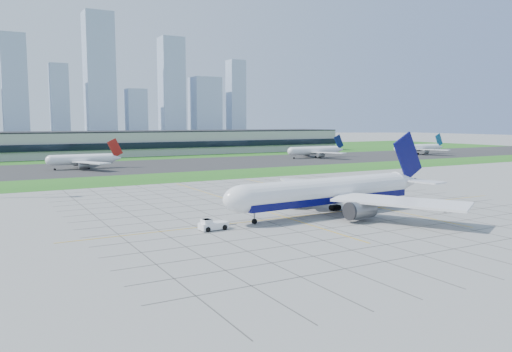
# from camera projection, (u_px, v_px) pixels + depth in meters

# --- Properties ---
(ground) EXTENTS (1400.00, 1400.00, 0.00)m
(ground) POSITION_uv_depth(u_px,v_px,m) (317.00, 212.00, 120.99)
(ground) COLOR #969691
(ground) RESTS_ON ground
(grass_median) EXTENTS (700.00, 35.00, 0.04)m
(grass_median) POSITION_uv_depth(u_px,v_px,m) (183.00, 177.00, 199.09)
(grass_median) COLOR #23601B
(grass_median) RESTS_ON ground
(asphalt_taxiway) EXTENTS (700.00, 75.00, 0.04)m
(asphalt_taxiway) POSITION_uv_depth(u_px,v_px,m) (143.00, 166.00, 246.81)
(asphalt_taxiway) COLOR #383838
(asphalt_taxiway) RESTS_ON ground
(grass_far) EXTENTS (700.00, 145.00, 0.04)m
(grass_far) POSITION_uv_depth(u_px,v_px,m) (97.00, 154.00, 342.27)
(grass_far) COLOR #23601B
(grass_far) RESTS_ON ground
(apron_markings) EXTENTS (120.00, 130.00, 0.03)m
(apron_markings) POSITION_uv_depth(u_px,v_px,m) (293.00, 205.00, 130.82)
(apron_markings) COLOR #474744
(apron_markings) RESTS_ON ground
(terminal) EXTENTS (260.00, 43.00, 15.80)m
(terminal) POSITION_uv_depth(u_px,v_px,m) (164.00, 142.00, 339.00)
(terminal) COLOR #B7B7B2
(terminal) RESTS_ON ground
(city_skyline) EXTENTS (523.00, 32.40, 160.00)m
(city_skyline) POSITION_uv_depth(u_px,v_px,m) (37.00, 88.00, 561.57)
(city_skyline) COLOR #98ABC7
(city_skyline) RESTS_ON ground
(airliner) EXTENTS (61.43, 62.10, 19.33)m
(airliner) POSITION_uv_depth(u_px,v_px,m) (330.00, 192.00, 118.29)
(airliner) COLOR white
(airliner) RESTS_ON ground
(pushback_tug) EXTENTS (8.52, 3.28, 2.35)m
(pushback_tug) POSITION_uv_depth(u_px,v_px,m) (212.00, 225.00, 101.25)
(pushback_tug) COLOR white
(pushback_tug) RESTS_ON ground
(crew_near) EXTENTS (0.84, 0.79, 1.93)m
(crew_near) POSITION_uv_depth(u_px,v_px,m) (212.00, 223.00, 103.27)
(crew_near) COLOR black
(crew_near) RESTS_ON ground
(crew_far) EXTENTS (1.06, 1.10, 1.78)m
(crew_far) POSITION_uv_depth(u_px,v_px,m) (446.00, 210.00, 119.61)
(crew_far) COLOR black
(crew_far) RESTS_ON ground
(distant_jet_1) EXTENTS (32.55, 42.66, 14.08)m
(distant_jet_1) POSITION_uv_depth(u_px,v_px,m) (84.00, 159.00, 231.37)
(distant_jet_1) COLOR white
(distant_jet_1) RESTS_ON ground
(distant_jet_2) EXTENTS (38.89, 42.66, 14.08)m
(distant_jet_2) POSITION_uv_depth(u_px,v_px,m) (315.00, 150.00, 302.17)
(distant_jet_2) COLOR white
(distant_jet_2) RESTS_ON ground
(distant_jet_3) EXTENTS (42.18, 42.66, 14.08)m
(distant_jet_3) POSITION_uv_depth(u_px,v_px,m) (418.00, 148.00, 332.48)
(distant_jet_3) COLOR white
(distant_jet_3) RESTS_ON ground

